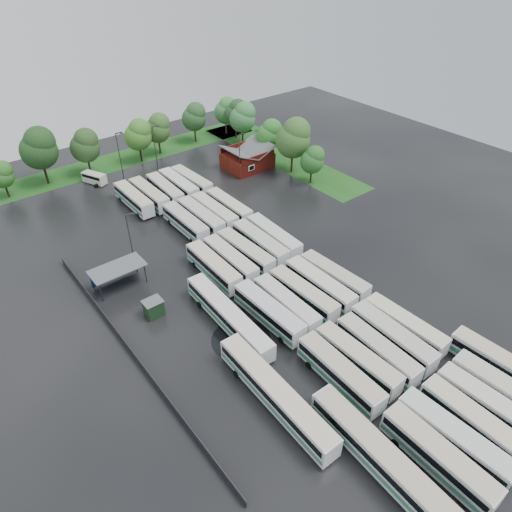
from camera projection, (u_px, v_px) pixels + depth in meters
ground at (297, 313)px, 65.93m from camera, size 160.00×160.00×0.00m
brick_building at (247, 160)px, 103.78m from camera, size 10.07×8.60×5.39m
wash_shed at (117, 269)px, 69.41m from camera, size 8.20×4.20×3.58m
utility_hut at (154, 308)px, 64.96m from camera, size 2.70×2.20×2.62m
grass_strip_north at (117, 161)px, 107.74m from camera, size 80.00×10.00×0.01m
grass_strip_east at (280, 156)px, 109.92m from camera, size 10.00×50.00×0.01m
west_fence at (130, 350)px, 59.49m from camera, size 0.10×50.00×1.20m
bus_r0c0 at (438, 457)px, 46.29m from camera, size 2.82×12.59×3.50m
bus_r0c1 at (454, 438)px, 47.96m from camera, size 3.24×12.67×3.50m
bus_r0c2 at (474, 423)px, 49.43m from camera, size 2.68×12.35×3.44m
bus_r0c3 at (489, 407)px, 51.14m from camera, size 3.11×12.27×3.39m
bus_r0c4 at (505, 393)px, 52.51m from camera, size 3.24×12.60×3.48m
bus_r1c0 at (340, 373)px, 54.85m from camera, size 3.05×12.57×3.48m
bus_r1c1 at (357, 359)px, 56.63m from camera, size 2.81×12.23×3.39m
bus_r1c2 at (377, 350)px, 57.87m from camera, size 3.01×12.22×3.38m
bus_r1c3 at (392, 337)px, 59.56m from camera, size 3.06×12.67×3.51m
bus_r1c4 at (404, 326)px, 61.38m from camera, size 2.89×12.07×3.34m
bus_r2c0 at (269, 312)px, 63.39m from camera, size 2.93×12.62×3.50m
bus_r2c1 at (286, 304)px, 64.76m from camera, size 2.80×12.13×3.36m
bus_r2c2 at (303, 294)px, 66.49m from camera, size 2.93×12.21×3.38m
bus_r2c3 at (320, 285)px, 68.03m from camera, size 2.76×12.63×3.51m
bus_r2c4 at (334, 277)px, 69.74m from camera, size 3.17×12.27×3.38m
bus_r3c0 at (214, 267)px, 71.70m from camera, size 2.88×12.41×3.44m
bus_r3c1 at (230, 260)px, 73.27m from camera, size 2.74×12.22×3.39m
bus_r3c2 at (245, 252)px, 74.97m from camera, size 2.98×12.39×3.43m
bus_r3c3 at (260, 243)px, 76.88m from camera, size 2.93×12.64×3.50m
bus_r3c4 at (273, 237)px, 78.46m from camera, size 3.17×12.64×3.49m
bus_r4c1 at (185, 222)px, 82.30m from camera, size 2.67×12.27×3.41m
bus_r4c2 at (201, 217)px, 83.72m from camera, size 2.70×12.51×3.48m
bus_r4c3 at (214, 212)px, 85.20m from camera, size 2.69×12.36×3.44m
bus_r4c4 at (229, 207)px, 86.92m from camera, size 2.58×11.99×3.34m
bus_r5c0 at (134, 199)px, 89.21m from camera, size 2.63×12.30×3.42m
bus_r5c1 at (149, 195)px, 90.61m from camera, size 2.74×12.35×3.43m
bus_r5c2 at (165, 190)px, 92.32m from camera, size 3.08×12.14×3.35m
bus_r5c3 at (179, 185)px, 93.90m from camera, size 2.75×12.35×3.43m
bus_r5c4 at (191, 181)px, 95.41m from camera, size 3.08×12.15×3.36m
artic_bus_west_a at (384, 461)px, 45.85m from camera, size 3.46×19.13×3.53m
artic_bus_west_b at (229, 316)px, 62.78m from camera, size 3.19×18.15×3.35m
artic_bus_west_c at (275, 394)px, 52.43m from camera, size 3.12×18.83×3.48m
minibus at (94, 178)px, 97.88m from camera, size 3.98×5.71×2.35m
tree_north_0 at (2, 174)px, 90.75m from camera, size 4.78×4.78×7.92m
tree_north_1 at (39, 148)px, 93.84m from camera, size 7.60×7.60×12.59m
tree_north_2 at (85, 145)px, 98.29m from camera, size 6.34×6.34×10.50m
tree_north_3 at (139, 134)px, 103.67m from camera, size 6.18×6.18×10.23m
tree_north_4 at (158, 128)px, 107.46m from camera, size 6.03×6.03×9.98m
tree_north_5 at (194, 117)px, 113.55m from camera, size 6.04×6.04×10.01m
tree_north_6 at (226, 110)px, 118.03m from camera, size 5.84×5.84×9.67m
tree_east_0 at (313, 159)px, 95.67m from camera, size 5.05×5.05×8.37m
tree_east_1 at (294, 138)px, 98.31m from camera, size 7.57×7.57×12.53m
tree_east_2 at (270, 134)px, 105.05m from camera, size 5.84×5.83×9.66m
tree_east_3 at (243, 117)px, 112.27m from camera, size 6.41×6.41×10.61m
tree_east_4 at (236, 113)px, 115.70m from camera, size 6.00×6.00×9.94m
lamp_post_ne at (240, 153)px, 97.17m from camera, size 1.55×0.30×10.05m
lamp_post_nw at (131, 238)px, 71.20m from camera, size 1.55×0.30×10.04m
lamp_post_back_w at (120, 154)px, 95.72m from camera, size 1.67×0.33×10.84m
lamp_post_back_e at (155, 145)px, 100.38m from camera, size 1.57×0.31×10.20m
puddle_0 at (414, 428)px, 51.02m from camera, size 4.39×4.39×0.01m
puddle_1 at (477, 398)px, 54.23m from camera, size 4.18×4.18×0.01m
puddle_2 at (241, 340)px, 61.79m from camera, size 8.17×8.17×0.01m
puddle_3 at (327, 300)px, 68.28m from camera, size 5.01×5.01×0.01m
puddle_4 at (472, 354)px, 59.76m from camera, size 2.85×2.85×0.01m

